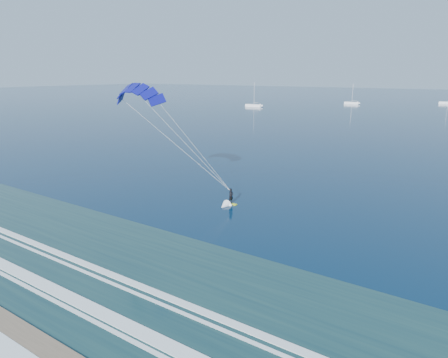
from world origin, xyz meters
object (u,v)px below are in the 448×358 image
object	(u,v)px
sailboat_1	(352,103)
sailboat_2	(448,103)
kitesurfer_rig	(183,141)
sailboat_0	(254,105)

from	to	relation	value
sailboat_1	sailboat_2	size ratio (longest dim) A/B	0.89
sailboat_1	sailboat_2	world-z (taller)	sailboat_2
kitesurfer_rig	sailboat_0	distance (m)	151.45
sailboat_0	sailboat_2	distance (m)	105.62
sailboat_0	sailboat_2	bearing A→B (deg)	43.61
sailboat_0	sailboat_1	distance (m)	55.31
sailboat_0	sailboat_1	xyz separation A→B (m)	(34.49, 43.24, -0.01)
kitesurfer_rig	sailboat_1	world-z (taller)	kitesurfer_rig
kitesurfer_rig	sailboat_2	distance (m)	208.39
sailboat_1	sailboat_2	bearing A→B (deg)	35.20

